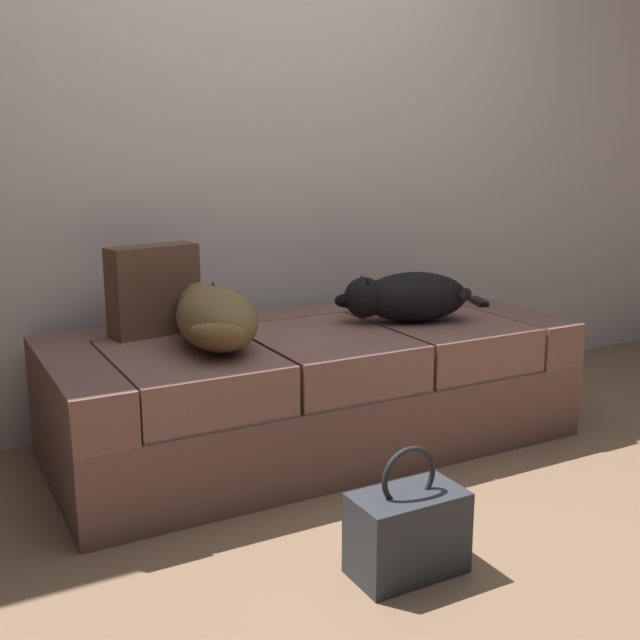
# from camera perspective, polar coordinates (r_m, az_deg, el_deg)

# --- Properties ---
(ground_plane) EXTENTS (10.00, 10.00, 0.00)m
(ground_plane) POSITION_cam_1_polar(r_m,az_deg,el_deg) (2.41, 11.17, -16.72)
(ground_plane) COLOR #8F6C4F
(back_wall) EXTENTS (6.40, 0.10, 2.80)m
(back_wall) POSITION_cam_1_polar(r_m,az_deg,el_deg) (3.45, -5.18, 16.45)
(back_wall) COLOR silver
(back_wall) RESTS_ON ground
(couch) EXTENTS (2.03, 0.87, 0.47)m
(couch) POSITION_cam_1_polar(r_m,az_deg,el_deg) (3.07, -0.46, -5.07)
(couch) COLOR brown
(couch) RESTS_ON ground
(dog_tan) EXTENTS (0.33, 0.64, 0.22)m
(dog_tan) POSITION_cam_1_polar(r_m,az_deg,el_deg) (2.76, -7.92, 0.26)
(dog_tan) COLOR brown
(dog_tan) RESTS_ON couch
(dog_dark) EXTENTS (0.58, 0.37, 0.20)m
(dog_dark) POSITION_cam_1_polar(r_m,az_deg,el_deg) (3.15, 6.38, 1.72)
(dog_dark) COLOR black
(dog_dark) RESTS_ON couch
(tv_remote) EXTENTS (0.09, 0.16, 0.02)m
(tv_remote) POSITION_cam_1_polar(r_m,az_deg,el_deg) (3.57, 11.68, 1.34)
(tv_remote) COLOR black
(tv_remote) RESTS_ON couch
(throw_pillow) EXTENTS (0.36, 0.18, 0.34)m
(throw_pillow) POSITION_cam_1_polar(r_m,az_deg,el_deg) (2.98, -12.23, 2.18)
(throw_pillow) COLOR brown
(throw_pillow) RESTS_ON couch
(handbag) EXTENTS (0.32, 0.18, 0.38)m
(handbag) POSITION_cam_1_polar(r_m,az_deg,el_deg) (2.24, 6.50, -15.29)
(handbag) COLOR #30343A
(handbag) RESTS_ON ground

